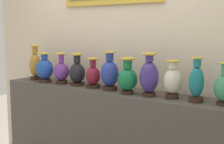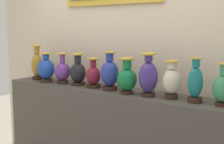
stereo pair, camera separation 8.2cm
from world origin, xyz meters
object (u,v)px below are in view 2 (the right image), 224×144
object	(u,v)px
vase_burgundy	(93,75)
vase_ivory	(172,81)
vase_cobalt	(110,74)
vase_sapphire	(46,69)
vase_emerald	(127,78)
vase_onyx	(78,72)
vase_indigo	(148,76)
vase_violet	(63,71)
vase_teal	(195,83)
vase_jade	(223,88)
vase_ochre	(37,64)

from	to	relation	value
vase_burgundy	vase_ivory	distance (m)	0.87
vase_cobalt	vase_sapphire	bearing A→B (deg)	-176.96
vase_sapphire	vase_emerald	bearing A→B (deg)	-0.06
vase_onyx	vase_indigo	xyz separation A→B (m)	(0.88, -0.04, 0.04)
vase_emerald	vase_ivory	world-z (taller)	vase_emerald
vase_violet	vase_onyx	xyz separation A→B (m)	(0.21, 0.02, 0.00)
vase_teal	vase_indigo	bearing A→B (deg)	-176.68
vase_cobalt	vase_ivory	bearing A→B (deg)	0.80
vase_emerald	vase_jade	distance (m)	0.86
vase_burgundy	vase_cobalt	distance (m)	0.22
vase_ivory	vase_onyx	bearing A→B (deg)	179.72
vase_onyx	vase_cobalt	size ratio (longest dim) A/B	0.90
vase_onyx	vase_jade	size ratio (longest dim) A/B	1.01
vase_sapphire	vase_teal	world-z (taller)	vase_teal
vase_violet	vase_ivory	size ratio (longest dim) A/B	1.02
vase_violet	vase_emerald	bearing A→B (deg)	-2.60
vase_jade	vase_onyx	bearing A→B (deg)	-179.85
vase_sapphire	vase_ivory	distance (m)	1.51
vase_indigo	vase_ivory	xyz separation A→B (m)	(0.21, 0.04, -0.02)
vase_burgundy	vase_indigo	bearing A→B (deg)	-3.24
vase_jade	vase_ochre	bearing A→B (deg)	-179.81
vase_cobalt	vase_emerald	xyz separation A→B (m)	(0.23, -0.05, -0.01)
vase_sapphire	vase_cobalt	xyz separation A→B (m)	(0.86, 0.05, 0.01)
vase_jade	vase_cobalt	bearing A→B (deg)	-179.03
vase_sapphire	vase_burgundy	size ratio (longest dim) A/B	1.08
vase_cobalt	vase_emerald	world-z (taller)	vase_cobalt
vase_sapphire	vase_indigo	bearing A→B (deg)	0.67
vase_ochre	vase_onyx	bearing A→B (deg)	0.29
vase_emerald	vase_jade	bearing A→B (deg)	4.37
vase_burgundy	vase_ivory	world-z (taller)	vase_ivory
vase_burgundy	vase_jade	xyz separation A→B (m)	(1.30, 0.01, 0.01)
vase_sapphire	vase_onyx	xyz separation A→B (m)	(0.43, 0.06, -0.01)
vase_sapphire	vase_cobalt	size ratio (longest dim) A/B	0.88
vase_burgundy	vase_teal	size ratio (longest dim) A/B	0.83
vase_sapphire	vase_violet	distance (m)	0.22
vase_cobalt	vase_indigo	size ratio (longest dim) A/B	0.97
vase_onyx	vase_ivory	xyz separation A→B (m)	(1.09, -0.01, 0.01)
vase_ochre	vase_cobalt	bearing A→B (deg)	-0.59
vase_burgundy	vase_ochre	bearing A→B (deg)	179.75
vase_emerald	vase_indigo	distance (m)	0.22
vase_indigo	vase_burgundy	bearing A→B (deg)	176.76
vase_violet	vase_burgundy	xyz separation A→B (m)	(0.42, 0.01, -0.01)
vase_cobalt	vase_indigo	bearing A→B (deg)	-3.84
vase_ochre	vase_onyx	size ratio (longest dim) A/B	1.19
vase_cobalt	vase_ivory	size ratio (longest dim) A/B	1.14
vase_sapphire	vase_violet	bearing A→B (deg)	9.87
vase_emerald	vase_ivory	bearing A→B (deg)	7.58
vase_ivory	vase_jade	distance (m)	0.43
vase_ochre	vase_burgundy	distance (m)	0.86
vase_sapphire	vase_ivory	size ratio (longest dim) A/B	1.00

